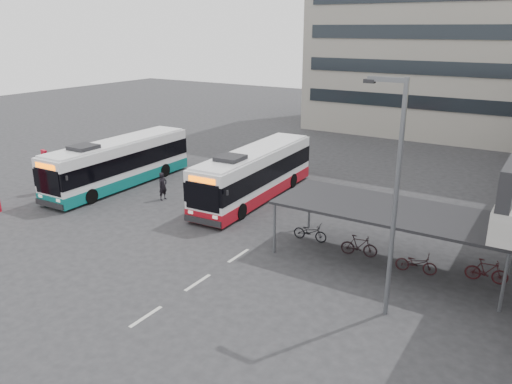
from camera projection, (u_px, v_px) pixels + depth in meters
The scene contains 9 objects.
ground at pixel (196, 244), 24.16m from camera, with size 120.00×120.00×0.00m, color #28282B.
bike_shelter at pixel (389, 228), 21.78m from camera, with size 10.00×4.00×2.54m.
road_markings at pixel (198, 283), 20.48m from camera, with size 0.15×7.60×0.01m.
bus_main at pixel (255, 174), 30.18m from camera, with size 2.97×11.14×3.26m.
bus_teal at pixel (119, 163), 32.59m from camera, with size 2.66×11.10×3.26m.
pedestrian at pixel (163, 186), 30.09m from camera, with size 0.62×0.41×1.70m, color black.
lamp_post at pixel (394, 187), 16.81m from camera, with size 1.49×0.20×8.49m.
sign_totem_mid at pixel (46, 171), 31.24m from camera, with size 0.59×0.30×2.75m.
sign_totem_north at pixel (147, 149), 37.09m from camera, with size 0.56×0.23×2.59m.
Camera 1 is at (14.26, -17.19, 9.98)m, focal length 35.00 mm.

